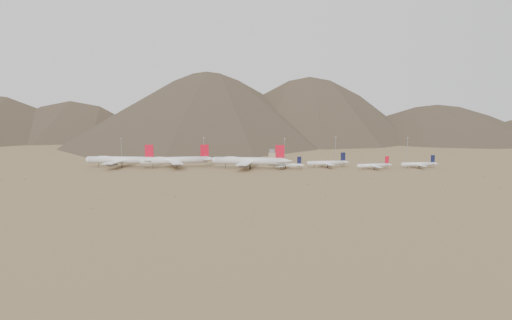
{
  "coord_description": "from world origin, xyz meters",
  "views": [
    {
      "loc": [
        20.43,
        -463.02,
        55.75
      ],
      "look_at": [
        12.7,
        30.0,
        8.2
      ],
      "focal_mm": 35.0,
      "sensor_mm": 36.0,
      "label": 1
    }
  ],
  "objects_px": {
    "widebody_west": "(121,160)",
    "narrowbody_b": "(328,163)",
    "widebody_centre": "(176,160)",
    "narrowbody_a": "(286,165)",
    "widebody_east": "(249,161)",
    "control_tower": "(272,155)"
  },
  "relations": [
    {
      "from": "narrowbody_a",
      "to": "control_tower",
      "type": "xyz_separation_m",
      "value": [
        -11.96,
        96.31,
        1.2
      ]
    },
    {
      "from": "narrowbody_b",
      "to": "control_tower",
      "type": "relative_size",
      "value": 3.73
    },
    {
      "from": "widebody_west",
      "to": "control_tower",
      "type": "height_order",
      "value": "widebody_west"
    },
    {
      "from": "widebody_west",
      "to": "widebody_east",
      "type": "relative_size",
      "value": 0.98
    },
    {
      "from": "narrowbody_a",
      "to": "narrowbody_b",
      "type": "distance_m",
      "value": 44.74
    },
    {
      "from": "widebody_centre",
      "to": "widebody_east",
      "type": "relative_size",
      "value": 0.93
    },
    {
      "from": "control_tower",
      "to": "narrowbody_a",
      "type": "bearing_deg",
      "value": -82.92
    },
    {
      "from": "widebody_west",
      "to": "control_tower",
      "type": "xyz_separation_m",
      "value": [
        153.31,
        87.68,
        -2.72
      ]
    },
    {
      "from": "widebody_centre",
      "to": "narrowbody_a",
      "type": "distance_m",
      "value": 109.95
    },
    {
      "from": "widebody_west",
      "to": "narrowbody_b",
      "type": "xyz_separation_m",
      "value": [
        208.15,
        4.09,
        -3.16
      ]
    },
    {
      "from": "widebody_west",
      "to": "widebody_centre",
      "type": "bearing_deg",
      "value": 4.49
    },
    {
      "from": "widebody_east",
      "to": "narrowbody_a",
      "type": "height_order",
      "value": "widebody_east"
    },
    {
      "from": "widebody_centre",
      "to": "widebody_east",
      "type": "bearing_deg",
      "value": -23.97
    },
    {
      "from": "widebody_east",
      "to": "narrowbody_b",
      "type": "bearing_deg",
      "value": 18.51
    },
    {
      "from": "widebody_centre",
      "to": "narrowbody_a",
      "type": "relative_size",
      "value": 2.02
    },
    {
      "from": "control_tower",
      "to": "widebody_centre",
      "type": "bearing_deg",
      "value": -137.88
    },
    {
      "from": "widebody_centre",
      "to": "narrowbody_b",
      "type": "height_order",
      "value": "widebody_centre"
    },
    {
      "from": "widebody_east",
      "to": "narrowbody_a",
      "type": "distance_m",
      "value": 36.24
    },
    {
      "from": "widebody_centre",
      "to": "control_tower",
      "type": "height_order",
      "value": "widebody_centre"
    },
    {
      "from": "widebody_west",
      "to": "control_tower",
      "type": "relative_size",
      "value": 6.53
    },
    {
      "from": "narrowbody_a",
      "to": "widebody_centre",
      "type": "bearing_deg",
      "value": -164.87
    },
    {
      "from": "widebody_east",
      "to": "widebody_centre",
      "type": "bearing_deg",
      "value": -178.55
    }
  ]
}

